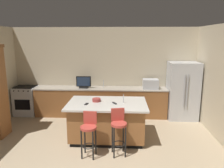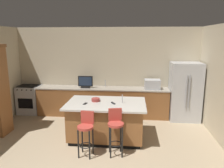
{
  "view_description": "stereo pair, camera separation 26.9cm",
  "coord_description": "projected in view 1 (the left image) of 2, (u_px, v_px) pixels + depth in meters",
  "views": [
    {
      "loc": [
        0.61,
        -2.89,
        2.5
      ],
      "look_at": [
        0.32,
        2.77,
        1.28
      ],
      "focal_mm": 34.77,
      "sensor_mm": 36.0,
      "label": 1
    },
    {
      "loc": [
        0.88,
        -2.87,
        2.5
      ],
      "look_at": [
        0.32,
        2.77,
        1.28
      ],
      "focal_mm": 34.77,
      "sensor_mm": 36.0,
      "label": 2
    }
  ],
  "objects": [
    {
      "name": "refrigerator",
      "position": [
        182.0,
        91.0,
        6.74
      ],
      "size": [
        0.9,
        0.79,
        1.77
      ],
      "color": "#B7BABF",
      "rests_on": "ground_plane"
    },
    {
      "name": "kitchen_island",
      "position": [
        107.0,
        120.0,
        5.4
      ],
      "size": [
        1.93,
        1.23,
        0.94
      ],
      "color": "black",
      "rests_on": "ground_plane"
    },
    {
      "name": "fruit_bowl",
      "position": [
        96.0,
        100.0,
        5.4
      ],
      "size": [
        0.21,
        0.21,
        0.08
      ],
      "primitive_type": "cylinder",
      "color": "#993833",
      "rests_on": "kitchen_island"
    },
    {
      "name": "bar_stool_right",
      "position": [
        119.0,
        128.0,
        4.63
      ],
      "size": [
        0.34,
        0.36,
        1.01
      ],
      "rotation": [
        0.0,
        0.0,
        0.2
      ],
      "color": "#B23D33",
      "rests_on": "ground_plane"
    },
    {
      "name": "cell_phone",
      "position": [
        86.0,
        104.0,
        5.19
      ],
      "size": [
        0.09,
        0.16,
        0.01
      ],
      "primitive_type": "cube",
      "rotation": [
        0.0,
        0.0,
        -0.17
      ],
      "color": "black",
      "rests_on": "kitchen_island"
    },
    {
      "name": "wall_back",
      "position": [
        104.0,
        71.0,
        7.2
      ],
      "size": [
        6.45,
        0.12,
        2.83
      ],
      "primitive_type": "cube",
      "color": "beige",
      "rests_on": "ground_plane"
    },
    {
      "name": "microwave",
      "position": [
        150.0,
        84.0,
        6.82
      ],
      "size": [
        0.48,
        0.36,
        0.3
      ],
      "primitive_type": "cube",
      "color": "#B7BABF",
      "rests_on": "counter_back"
    },
    {
      "name": "range_oven",
      "position": [
        26.0,
        100.0,
        7.15
      ],
      "size": [
        0.7,
        0.63,
        0.95
      ],
      "color": "#B7BABF",
      "rests_on": "ground_plane"
    },
    {
      "name": "tv_remote",
      "position": [
        114.0,
        103.0,
        5.24
      ],
      "size": [
        0.12,
        0.17,
        0.02
      ],
      "primitive_type": "cube",
      "rotation": [
        0.0,
        0.0,
        0.53
      ],
      "color": "black",
      "rests_on": "kitchen_island"
    },
    {
      "name": "sink_faucet_back",
      "position": [
        104.0,
        84.0,
        7.0
      ],
      "size": [
        0.02,
        0.02,
        0.24
      ],
      "primitive_type": "cylinder",
      "color": "#B2B2B7",
      "rests_on": "counter_back"
    },
    {
      "name": "tv_monitor",
      "position": [
        84.0,
        83.0,
        6.87
      ],
      "size": [
        0.47,
        0.16,
        0.38
      ],
      "color": "black",
      "rests_on": "counter_back"
    },
    {
      "name": "counter_back",
      "position": [
        101.0,
        102.0,
        7.03
      ],
      "size": [
        4.22,
        0.62,
        0.93
      ],
      "color": "brown",
      "rests_on": "ground_plane"
    },
    {
      "name": "sink_faucet_island",
      "position": [
        123.0,
        99.0,
        5.26
      ],
      "size": [
        0.02,
        0.02,
        0.22
      ],
      "primitive_type": "cylinder",
      "color": "#B2B2B7",
      "rests_on": "kitchen_island"
    },
    {
      "name": "bar_stool_left",
      "position": [
        89.0,
        131.0,
        4.58
      ],
      "size": [
        0.34,
        0.35,
        0.96
      ],
      "rotation": [
        0.0,
        0.0,
        -0.11
      ],
      "color": "#B23D33",
      "rests_on": "ground_plane"
    }
  ]
}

